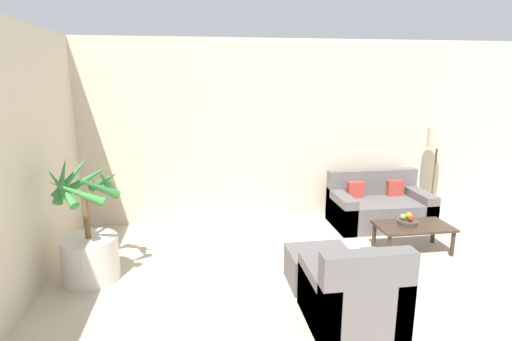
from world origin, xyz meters
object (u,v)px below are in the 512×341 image
object	(u,v)px
coffee_table	(413,229)
floor_lamp	(438,142)
apple_green	(403,217)
armchair	(352,296)
orange_fruit	(409,216)
potted_palm	(89,243)
fruit_bowl	(407,222)
apple_red	(410,219)
sofa_loveseat	(379,207)
ottoman	(319,267)

from	to	relation	value
coffee_table	floor_lamp	bearing A→B (deg)	49.86
apple_green	armchair	world-z (taller)	armchair
orange_fruit	apple_green	bearing A→B (deg)	-169.04
potted_palm	floor_lamp	size ratio (longest dim) A/B	0.96
fruit_bowl	apple_green	world-z (taller)	apple_green
apple_red	apple_green	bearing A→B (deg)	129.66
coffee_table	sofa_loveseat	bearing A→B (deg)	90.24
potted_palm	sofa_loveseat	distance (m)	3.99
sofa_loveseat	coffee_table	bearing A→B (deg)	-89.76
orange_fruit	apple_red	bearing A→B (deg)	-106.77
apple_red	armchair	size ratio (longest dim) A/B	0.08
potted_palm	coffee_table	world-z (taller)	potted_palm
ottoman	potted_palm	bearing A→B (deg)	169.19
fruit_bowl	orange_fruit	distance (m)	0.09
orange_fruit	ottoman	bearing A→B (deg)	-153.10
floor_lamp	orange_fruit	world-z (taller)	floor_lamp
floor_lamp	armchair	xyz separation A→B (m)	(-2.30, -2.47, -0.91)
coffee_table	fruit_bowl	world-z (taller)	fruit_bowl
floor_lamp	potted_palm	bearing A→B (deg)	-165.20
sofa_loveseat	apple_red	size ratio (longest dim) A/B	20.71
potted_palm	ottoman	world-z (taller)	potted_palm
fruit_bowl	ottoman	bearing A→B (deg)	-154.14
fruit_bowl	apple_red	size ratio (longest dim) A/B	3.65
sofa_loveseat	apple_red	xyz separation A→B (m)	(-0.03, -0.94, 0.16)
orange_fruit	armchair	xyz separation A→B (m)	(-1.33, -1.46, -0.16)
potted_palm	sofa_loveseat	world-z (taller)	potted_palm
apple_red	armchair	distance (m)	1.90
coffee_table	orange_fruit	size ratio (longest dim) A/B	10.63
sofa_loveseat	ottoman	xyz separation A→B (m)	(-1.41, -1.56, -0.08)
fruit_bowl	apple_green	xyz separation A→B (m)	(-0.04, 0.04, 0.06)
coffee_table	apple_red	size ratio (longest dim) A/B	13.66
fruit_bowl	apple_green	bearing A→B (deg)	141.45
potted_palm	apple_green	distance (m)	3.75
floor_lamp	fruit_bowl	world-z (taller)	floor_lamp
apple_green	orange_fruit	world-z (taller)	orange_fruit
coffee_table	apple_green	bearing A→B (deg)	135.51
coffee_table	fruit_bowl	size ratio (longest dim) A/B	3.74
orange_fruit	fruit_bowl	bearing A→B (deg)	-128.96
fruit_bowl	armchair	distance (m)	1.91
armchair	ottoman	size ratio (longest dim) A/B	1.26
sofa_loveseat	apple_green	bearing A→B (deg)	-96.16
potted_palm	apple_red	bearing A→B (deg)	2.42
sofa_loveseat	floor_lamp	distance (m)	1.34
fruit_bowl	sofa_loveseat	bearing A→B (deg)	86.89
floor_lamp	apple_green	distance (m)	1.66
coffee_table	orange_fruit	xyz separation A→B (m)	(-0.01, 0.11, 0.13)
coffee_table	apple_red	xyz separation A→B (m)	(-0.04, 0.02, 0.12)
potted_palm	ottoman	bearing A→B (deg)	-10.81
floor_lamp	ottoman	xyz separation A→B (m)	(-2.37, -1.73, -1.00)
potted_palm	sofa_loveseat	size ratio (longest dim) A/B	0.97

